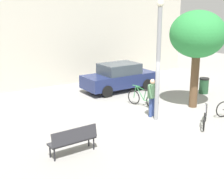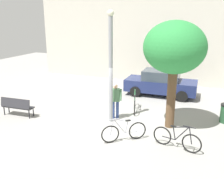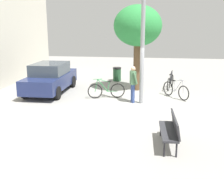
{
  "view_description": "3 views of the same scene",
  "coord_description": "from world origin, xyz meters",
  "px_view_note": "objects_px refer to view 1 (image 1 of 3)",
  "views": [
    {
      "loc": [
        -8.45,
        -9.81,
        4.73
      ],
      "look_at": [
        -1.25,
        1.37,
        1.19
      ],
      "focal_mm": 51.33,
      "sensor_mm": 36.0,
      "label": 1
    },
    {
      "loc": [
        4.05,
        -10.02,
        4.61
      ],
      "look_at": [
        -0.44,
        1.44,
        1.06
      ],
      "focal_mm": 40.44,
      "sensor_mm": 36.0,
      "label": 2
    },
    {
      "loc": [
        -11.94,
        -0.53,
        3.45
      ],
      "look_at": [
        -0.47,
        1.22,
        0.72
      ],
      "focal_mm": 43.73,
      "sensor_mm": 36.0,
      "label": 3
    }
  ],
  "objects_px": {
    "bicycle_silver": "(205,116)",
    "plaza_tree": "(197,35)",
    "park_bench": "(73,139)",
    "trash_bin": "(204,86)",
    "lamppost": "(158,58)",
    "parked_car_navy": "(119,77)",
    "person_by_lamppost": "(152,95)",
    "bicycle_green": "(143,99)"
  },
  "relations": [
    {
      "from": "park_bench",
      "to": "bicycle_silver",
      "type": "xyz_separation_m",
      "value": [
        5.59,
        -0.54,
        -0.16
      ]
    },
    {
      "from": "lamppost",
      "to": "park_bench",
      "type": "xyz_separation_m",
      "value": [
        -4.41,
        -1.07,
        -2.08
      ]
    },
    {
      "from": "person_by_lamppost",
      "to": "bicycle_green",
      "type": "xyz_separation_m",
      "value": [
        0.55,
        1.33,
        -0.58
      ]
    },
    {
      "from": "lamppost",
      "to": "parked_car_navy",
      "type": "bearing_deg",
      "value": 74.39
    },
    {
      "from": "trash_bin",
      "to": "lamppost",
      "type": "bearing_deg",
      "value": -160.15
    },
    {
      "from": "lamppost",
      "to": "trash_bin",
      "type": "relative_size",
      "value": 5.68
    },
    {
      "from": "bicycle_green",
      "to": "trash_bin",
      "type": "distance_m",
      "value": 4.27
    },
    {
      "from": "bicycle_silver",
      "to": "bicycle_green",
      "type": "distance_m",
      "value": 3.38
    },
    {
      "from": "park_bench",
      "to": "bicycle_green",
      "type": "xyz_separation_m",
      "value": [
        5.03,
        2.8,
        -0.16
      ]
    },
    {
      "from": "lamppost",
      "to": "trash_bin",
      "type": "distance_m",
      "value": 5.65
    },
    {
      "from": "person_by_lamppost",
      "to": "trash_bin",
      "type": "relative_size",
      "value": 1.93
    },
    {
      "from": "bicycle_green",
      "to": "parked_car_navy",
      "type": "relative_size",
      "value": 0.41
    },
    {
      "from": "park_bench",
      "to": "trash_bin",
      "type": "relative_size",
      "value": 1.88
    },
    {
      "from": "parked_car_navy",
      "to": "trash_bin",
      "type": "distance_m",
      "value": 4.69
    },
    {
      "from": "bicycle_green",
      "to": "trash_bin",
      "type": "xyz_separation_m",
      "value": [
        4.27,
        0.05,
        0.05
      ]
    },
    {
      "from": "plaza_tree",
      "to": "parked_car_navy",
      "type": "bearing_deg",
      "value": 105.88
    },
    {
      "from": "bicycle_silver",
      "to": "parked_car_navy",
      "type": "height_order",
      "value": "parked_car_navy"
    },
    {
      "from": "person_by_lamppost",
      "to": "plaza_tree",
      "type": "relative_size",
      "value": 0.37
    },
    {
      "from": "trash_bin",
      "to": "park_bench",
      "type": "bearing_deg",
      "value": -163.02
    },
    {
      "from": "bicycle_silver",
      "to": "parked_car_navy",
      "type": "distance_m",
      "value": 6.44
    },
    {
      "from": "plaza_tree",
      "to": "bicycle_silver",
      "type": "relative_size",
      "value": 3.09
    },
    {
      "from": "plaza_tree",
      "to": "trash_bin",
      "type": "xyz_separation_m",
      "value": [
        2.29,
        1.39,
        -2.95
      ]
    },
    {
      "from": "parked_car_navy",
      "to": "trash_bin",
      "type": "relative_size",
      "value": 4.9
    },
    {
      "from": "park_bench",
      "to": "parked_car_navy",
      "type": "xyz_separation_m",
      "value": [
        5.75,
        5.88,
        0.23
      ]
    },
    {
      "from": "lamppost",
      "to": "plaza_tree",
      "type": "bearing_deg",
      "value": 8.32
    },
    {
      "from": "plaza_tree",
      "to": "person_by_lamppost",
      "type": "bearing_deg",
      "value": 179.81
    },
    {
      "from": "bicycle_silver",
      "to": "parked_car_navy",
      "type": "relative_size",
      "value": 0.34
    },
    {
      "from": "bicycle_silver",
      "to": "trash_bin",
      "type": "xyz_separation_m",
      "value": [
        3.72,
        3.38,
        0.05
      ]
    },
    {
      "from": "lamppost",
      "to": "person_by_lamppost",
      "type": "relative_size",
      "value": 2.94
    },
    {
      "from": "lamppost",
      "to": "bicycle_silver",
      "type": "distance_m",
      "value": 3.01
    },
    {
      "from": "trash_bin",
      "to": "bicycle_green",
      "type": "bearing_deg",
      "value": -179.39
    },
    {
      "from": "plaza_tree",
      "to": "parked_car_navy",
      "type": "relative_size",
      "value": 1.07
    },
    {
      "from": "person_by_lamppost",
      "to": "plaza_tree",
      "type": "height_order",
      "value": "plaza_tree"
    },
    {
      "from": "lamppost",
      "to": "bicycle_green",
      "type": "bearing_deg",
      "value": 70.07
    },
    {
      "from": "person_by_lamppost",
      "to": "park_bench",
      "type": "relative_size",
      "value": 1.03
    },
    {
      "from": "lamppost",
      "to": "plaza_tree",
      "type": "height_order",
      "value": "lamppost"
    },
    {
      "from": "bicycle_silver",
      "to": "plaza_tree",
      "type": "bearing_deg",
      "value": 54.45
    },
    {
      "from": "person_by_lamppost",
      "to": "park_bench",
      "type": "xyz_separation_m",
      "value": [
        -4.48,
        -1.46,
        -0.42
      ]
    },
    {
      "from": "person_by_lamppost",
      "to": "plaza_tree",
      "type": "bearing_deg",
      "value": -0.19
    },
    {
      "from": "park_bench",
      "to": "lamppost",
      "type": "bearing_deg",
      "value": 13.68
    },
    {
      "from": "park_bench",
      "to": "trash_bin",
      "type": "height_order",
      "value": "park_bench"
    },
    {
      "from": "plaza_tree",
      "to": "parked_car_navy",
      "type": "distance_m",
      "value": 5.29
    }
  ]
}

